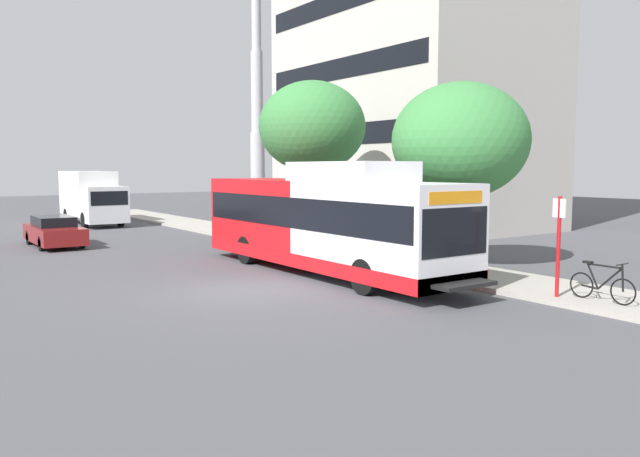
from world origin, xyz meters
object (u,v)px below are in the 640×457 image
object	(u,v)px
bicycle_parked	(602,285)
street_tree_near_stop	(460,141)
parked_car_far_lane	(54,231)
bus_stop_sign_pole	(559,239)
street_tree_mid_block	(312,127)
box_truck_background	(92,196)
transit_bus	(325,222)

from	to	relation	value
bicycle_parked	street_tree_near_stop	xyz separation A→B (m)	(1.47, 6.14, 3.81)
street_tree_near_stop	parked_car_far_lane	bearing A→B (deg)	124.41
bus_stop_sign_pole	street_tree_mid_block	distance (m)	14.51
street_tree_near_stop	box_truck_background	bearing A→B (deg)	102.93
transit_bus	bicycle_parked	distance (m)	8.60
transit_bus	box_truck_background	world-z (taller)	transit_bus
bus_stop_sign_pole	bicycle_parked	distance (m)	1.53
bus_stop_sign_pole	box_truck_background	world-z (taller)	box_truck_background
bus_stop_sign_pole	box_truck_background	bearing A→B (deg)	97.19
transit_bus	bicycle_parked	bearing A→B (deg)	-71.04
transit_bus	bicycle_parked	size ratio (longest dim) A/B	6.96
bicycle_parked	parked_car_far_lane	xyz separation A→B (m)	(-8.47, 20.66, 0.10)
bus_stop_sign_pole	street_tree_mid_block	size ratio (longest dim) A/B	0.36
street_tree_mid_block	parked_car_far_lane	xyz separation A→B (m)	(-9.88, 5.75, -4.63)
bicycle_parked	street_tree_near_stop	world-z (taller)	street_tree_near_stop
transit_bus	bus_stop_sign_pole	xyz separation A→B (m)	(2.35, -7.08, -0.05)
transit_bus	street_tree_near_stop	world-z (taller)	street_tree_near_stop
bus_stop_sign_pole	street_tree_near_stop	bearing A→B (deg)	69.88
street_tree_mid_block	street_tree_near_stop	bearing A→B (deg)	-89.58
bus_stop_sign_pole	street_tree_near_stop	distance (m)	6.13
transit_bus	bicycle_parked	xyz separation A→B (m)	(2.77, -8.06, -1.14)
parked_car_far_lane	box_truck_background	size ratio (longest dim) A/B	0.64
bus_stop_sign_pole	box_truck_background	xyz separation A→B (m)	(-3.74, 29.68, 0.09)
transit_bus	parked_car_far_lane	bearing A→B (deg)	114.36
transit_bus	parked_car_far_lane	size ratio (longest dim) A/B	2.72
bus_stop_sign_pole	parked_car_far_lane	bearing A→B (deg)	112.26
street_tree_mid_block	parked_car_far_lane	distance (m)	12.33
bus_stop_sign_pole	parked_car_far_lane	xyz separation A→B (m)	(-8.05, 19.67, -0.99)
bus_stop_sign_pole	street_tree_mid_block	xyz separation A→B (m)	(1.82, 13.92, 3.64)
parked_car_far_lane	box_truck_background	bearing A→B (deg)	66.70
parked_car_far_lane	box_truck_background	distance (m)	10.95
bicycle_parked	parked_car_far_lane	size ratio (longest dim) A/B	0.39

